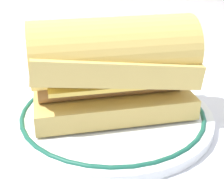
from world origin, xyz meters
The scene contains 3 objects.
ground_plane centered at (0.00, 0.00, 0.00)m, with size 1.50×1.50×0.00m, color silver.
plate centered at (0.00, -0.01, 0.01)m, with size 0.27×0.27×0.01m.
sausage_sandwich centered at (0.00, -0.01, 0.08)m, with size 0.23×0.18×0.13m.
Camera 1 is at (0.09, -0.40, 0.24)m, focal length 54.42 mm.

